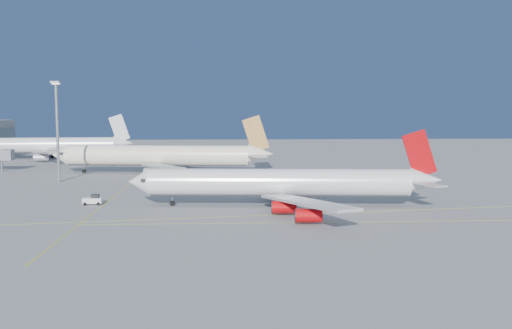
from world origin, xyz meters
name	(u,v)px	position (x,y,z in m)	size (l,w,h in m)	color
ground	(299,208)	(0.00, 0.00, 0.00)	(500.00, 500.00, 0.00)	slate
taxiway_lines	(225,204)	(-14.71, 6.34, 0.01)	(118.86, 140.00, 0.02)	#D3C60B
airliner_virgin	(285,183)	(-2.47, 2.83, 4.79)	(64.37, 57.66, 15.87)	white
airliner_etihad	(162,156)	(-34.17, 62.78, 5.47)	(68.84, 63.24, 17.96)	white
airliner_third	(49,145)	(-84.41, 115.19, 5.36)	(66.05, 60.79, 17.71)	white
pushback_tug	(93,200)	(-42.26, 6.66, 1.01)	(3.94, 2.50, 2.17)	white
light_mast	(57,123)	(-60.06, 44.25, 16.05)	(2.35, 2.35, 27.20)	gray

